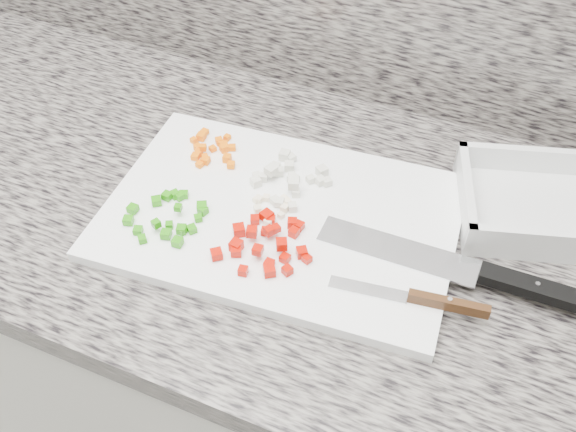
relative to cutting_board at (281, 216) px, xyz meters
name	(u,v)px	position (x,y,z in m)	size (l,w,h in m)	color
cabinet	(239,356)	(-0.11, 0.03, -0.48)	(3.92, 0.62, 0.86)	silver
countertop	(223,197)	(-0.11, 0.03, -0.03)	(3.96, 0.64, 0.04)	slate
cutting_board	(281,216)	(0.00, 0.00, 0.00)	(0.49, 0.32, 0.02)	white
carrot_pile	(212,149)	(-0.15, 0.08, 0.01)	(0.09, 0.08, 0.02)	#FF6D05
onion_pile	(288,177)	(-0.02, 0.06, 0.02)	(0.12, 0.11, 0.02)	silver
green_pepper_pile	(170,216)	(-0.13, -0.07, 0.01)	(0.11, 0.11, 0.02)	#288D0C
red_pepper_pile	(265,242)	(0.01, -0.07, 0.02)	(0.13, 0.12, 0.02)	#B90F02
garlic_pile	(272,207)	(-0.01, 0.00, 0.01)	(0.06, 0.06, 0.01)	#FAEAC1
chef_knife	(486,275)	(0.29, 0.00, 0.01)	(0.35, 0.05, 0.02)	white
paring_knife	(428,300)	(0.23, -0.07, 0.01)	(0.20, 0.04, 0.02)	white
tray	(549,207)	(0.34, 0.16, 0.01)	(0.29, 0.24, 0.05)	silver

